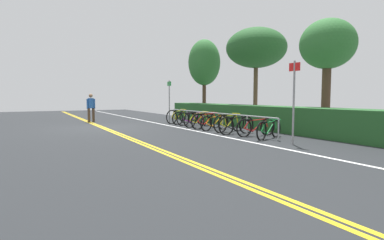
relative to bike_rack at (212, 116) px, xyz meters
name	(u,v)px	position (x,y,z in m)	size (l,w,h in m)	color
ground_plane	(102,128)	(-3.14, -4.09, -0.60)	(38.05, 13.41, 0.05)	#232628
centre_line_yellow_inner	(100,127)	(-3.14, -4.17, -0.57)	(34.25, 0.10, 0.00)	gold
centre_line_yellow_outer	(104,127)	(-3.14, -4.01, -0.57)	(34.25, 0.10, 0.00)	gold
bike_lane_stripe_white	(163,124)	(-3.14, -1.01, -0.57)	(34.25, 0.12, 0.00)	white
bike_rack	(212,116)	(0.00, 0.00, 0.00)	(8.02, 0.05, 0.75)	#9EA0A5
bicycle_0	(178,116)	(-3.46, 0.03, -0.21)	(0.59, 1.66, 0.78)	black
bicycle_1	(185,118)	(-2.69, 0.07, -0.25)	(0.46, 1.68, 0.71)	black
bicycle_2	(193,119)	(-2.00, 0.13, -0.24)	(0.46, 1.76, 0.72)	black
bicycle_3	(199,119)	(-1.21, 0.00, -0.22)	(0.49, 1.78, 0.75)	black
bicycle_4	(207,121)	(-0.36, -0.07, -0.22)	(0.48, 1.79, 0.76)	black
bicycle_5	(215,123)	(0.35, -0.09, -0.26)	(0.50, 1.66, 0.68)	black
bicycle_6	(229,123)	(1.17, 0.07, -0.21)	(0.46, 1.74, 0.78)	black
bicycle_7	(236,125)	(1.92, -0.13, -0.23)	(0.46, 1.67, 0.73)	black
bicycle_8	(256,127)	(2.72, 0.14, -0.25)	(0.46, 1.75, 0.70)	black
bicycle_9	(269,129)	(3.48, 0.06, -0.26)	(0.68, 1.63, 0.68)	black
pedestrian	(91,106)	(-6.42, -3.98, 0.34)	(0.32, 0.48, 1.60)	#4C3826
sign_post_near	(169,97)	(-4.48, -0.03, 0.83)	(0.36, 0.07, 2.35)	gray
sign_post_far	(294,95)	(4.80, -0.23, 0.90)	(0.36, 0.08, 2.48)	gray
hedge_backdrop	(273,118)	(1.50, 2.15, -0.06)	(16.97, 1.30, 1.02)	#235626
tree_near_left	(204,63)	(-5.62, 2.98, 3.03)	(2.06, 2.06, 5.09)	#473323
tree_mid	(256,48)	(-1.80, 3.99, 3.50)	(3.29, 3.29, 5.18)	brown
tree_far_right	(328,46)	(2.80, 3.84, 2.96)	(2.25, 2.25, 4.63)	#473323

